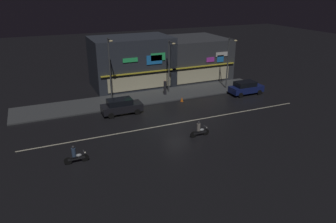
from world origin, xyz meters
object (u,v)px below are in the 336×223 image
object	(u,v)px
streetlamp_east	(229,59)
parked_car_trailing	(246,88)
motorcycle_following	(199,130)
traffic_cone	(182,99)
streetlamp_mid	(170,62)
streetlamp_west	(110,65)
parked_car_near_kerb	(121,106)
motorcycle_lead	(75,156)
pedestrian_on_sidewalk	(165,88)

from	to	relation	value
streetlamp_east	parked_car_trailing	distance (m)	4.31
motorcycle_following	traffic_cone	distance (m)	9.56
motorcycle_following	parked_car_trailing	bearing A→B (deg)	-145.00
streetlamp_mid	motorcycle_following	world-z (taller)	streetlamp_mid
streetlamp_west	traffic_cone	size ratio (longest dim) A/B	13.36
motorcycle_following	parked_car_near_kerb	bearing A→B (deg)	-60.68
streetlamp_mid	motorcycle_lead	xyz separation A→B (m)	(-13.58, -12.79, -3.40)
pedestrian_on_sidewalk	traffic_cone	xyz separation A→B (m)	(0.94, -2.89, -0.74)
streetlamp_west	streetlamp_mid	world-z (taller)	streetlamp_west
parked_car_trailing	motorcycle_lead	bearing A→B (deg)	21.32
motorcycle_following	streetlamp_west	bearing A→B (deg)	-69.89
parked_car_near_kerb	streetlamp_east	bearing A→B (deg)	-169.34
parked_car_near_kerb	parked_car_trailing	distance (m)	16.25
streetlamp_east	parked_car_near_kerb	bearing A→B (deg)	-169.34
pedestrian_on_sidewalk	parked_car_near_kerb	bearing A→B (deg)	56.25
streetlamp_mid	traffic_cone	size ratio (longest dim) A/B	11.89
streetlamp_mid	motorcycle_following	xyz separation A→B (m)	(-2.58, -12.50, -3.40)
streetlamp_east	parked_car_trailing	xyz separation A→B (m)	(1.00, -2.70, -3.20)
motorcycle_lead	parked_car_trailing	bearing A→B (deg)	-160.37
streetlamp_east	parked_car_near_kerb	distance (m)	15.84
streetlamp_mid	traffic_cone	distance (m)	5.03
pedestrian_on_sidewalk	motorcycle_following	distance (m)	12.19
parked_car_near_kerb	traffic_cone	xyz separation A→B (m)	(7.65, 0.92, -0.59)
pedestrian_on_sidewalk	parked_car_near_kerb	size ratio (longest dim) A/B	0.44
streetlamp_mid	motorcycle_lead	world-z (taller)	streetlamp_mid
motorcycle_following	traffic_cone	bearing A→B (deg)	-108.08
streetlamp_east	traffic_cone	size ratio (longest dim) A/B	12.01
pedestrian_on_sidewalk	traffic_cone	size ratio (longest dim) A/B	3.42
pedestrian_on_sidewalk	motorcycle_following	bearing A→B (deg)	108.35
streetlamp_east	pedestrian_on_sidewalk	size ratio (longest dim) A/B	3.51
streetlamp_mid	motorcycle_following	size ratio (longest dim) A/B	3.44
streetlamp_mid	parked_car_trailing	bearing A→B (deg)	-25.09
motorcycle_following	traffic_cone	xyz separation A→B (m)	(2.70, 9.16, -0.36)
streetlamp_east	parked_car_near_kerb	world-z (taller)	streetlamp_east
parked_car_trailing	streetlamp_west	bearing A→B (deg)	-13.52
parked_car_trailing	motorcycle_following	distance (m)	14.09
parked_car_near_kerb	motorcycle_lead	bearing A→B (deg)	54.66
pedestrian_on_sidewalk	parked_car_trailing	size ratio (longest dim) A/B	0.44
streetlamp_east	motorcycle_following	bearing A→B (deg)	-132.82
streetlamp_west	motorcycle_following	size ratio (longest dim) A/B	3.87
parked_car_trailing	streetlamp_mid	bearing A→B (deg)	-25.09
streetlamp_west	parked_car_near_kerb	size ratio (longest dim) A/B	1.71
streetlamp_mid	parked_car_near_kerb	xyz separation A→B (m)	(-7.53, -4.25, -3.17)
streetlamp_west	streetlamp_mid	xyz separation A→B (m)	(7.49, 0.19, -0.42)
pedestrian_on_sidewalk	traffic_cone	bearing A→B (deg)	134.68
parked_car_trailing	traffic_cone	world-z (taller)	parked_car_trailing
parked_car_trailing	motorcycle_lead	world-z (taller)	parked_car_trailing
motorcycle_lead	traffic_cone	distance (m)	16.65
motorcycle_lead	traffic_cone	bearing A→B (deg)	-147.08
traffic_cone	streetlamp_west	bearing A→B (deg)	157.55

